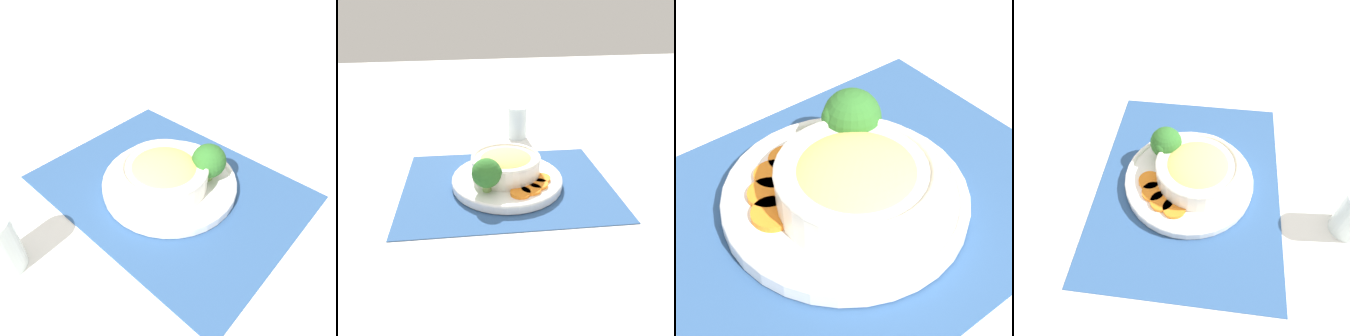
# 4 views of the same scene
# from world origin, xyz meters

# --- Properties ---
(ground_plane) EXTENTS (4.00, 4.00, 0.00)m
(ground_plane) POSITION_xyz_m (0.00, 0.00, 0.00)
(ground_plane) COLOR white
(placemat) EXTENTS (0.54, 0.42, 0.00)m
(placemat) POSITION_xyz_m (0.00, 0.00, 0.00)
(placemat) COLOR #2D5184
(placemat) RESTS_ON ground_plane
(plate) EXTENTS (0.27, 0.27, 0.02)m
(plate) POSITION_xyz_m (0.00, 0.00, 0.02)
(plate) COLOR white
(plate) RESTS_ON placemat
(bowl) EXTENTS (0.17, 0.17, 0.06)m
(bowl) POSITION_xyz_m (0.00, -0.02, 0.05)
(bowl) COLOR silver
(bowl) RESTS_ON plate
(broccoli_floret) EXTENTS (0.07, 0.07, 0.08)m
(broccoli_floret) POSITION_xyz_m (0.06, 0.05, 0.07)
(broccoli_floret) COLOR #759E51
(broccoli_floret) RESTS_ON plate
(carrot_slice_near) EXTENTS (0.05, 0.05, 0.01)m
(carrot_slice_near) POSITION_xyz_m (-0.01, 0.08, 0.02)
(carrot_slice_near) COLOR orange
(carrot_slice_near) RESTS_ON plate
(carrot_slice_middle) EXTENTS (0.05, 0.05, 0.01)m
(carrot_slice_middle) POSITION_xyz_m (-0.04, 0.07, 0.02)
(carrot_slice_middle) COLOR orange
(carrot_slice_middle) RESTS_ON plate
(carrot_slice_far) EXTENTS (0.05, 0.05, 0.01)m
(carrot_slice_far) POSITION_xyz_m (-0.06, 0.05, 0.02)
(carrot_slice_far) COLOR orange
(carrot_slice_far) RESTS_ON plate
(carrot_slice_extra) EXTENTS (0.05, 0.05, 0.01)m
(carrot_slice_extra) POSITION_xyz_m (-0.08, 0.03, 0.02)
(carrot_slice_extra) COLOR orange
(carrot_slice_extra) RESTS_ON plate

